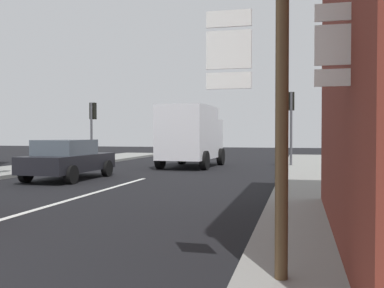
{
  "coord_description": "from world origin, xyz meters",
  "views": [
    {
      "loc": [
        5.68,
        -3.59,
        1.7
      ],
      "look_at": [
        2.09,
        11.09,
        1.34
      ],
      "focal_mm": 41.19,
      "sensor_mm": 36.0,
      "label": 1
    }
  ],
  "objects_px": {
    "sedan_far": "(68,159)",
    "route_sign_post": "(282,114)",
    "traffic_light_far_left": "(93,119)",
    "traffic_light_far_right": "(291,112)",
    "delivery_truck": "(191,134)"
  },
  "relations": [
    {
      "from": "sedan_far",
      "to": "route_sign_post",
      "type": "bearing_deg",
      "value": -50.54
    },
    {
      "from": "sedan_far",
      "to": "traffic_light_far_right",
      "type": "distance_m",
      "value": 11.2
    },
    {
      "from": "route_sign_post",
      "to": "traffic_light_far_right",
      "type": "height_order",
      "value": "traffic_light_far_right"
    },
    {
      "from": "traffic_light_far_left",
      "to": "traffic_light_far_right",
      "type": "height_order",
      "value": "traffic_light_far_right"
    },
    {
      "from": "traffic_light_far_left",
      "to": "traffic_light_far_right",
      "type": "xyz_separation_m",
      "value": [
        10.55,
        0.34,
        0.27
      ]
    },
    {
      "from": "delivery_truck",
      "to": "route_sign_post",
      "type": "height_order",
      "value": "route_sign_post"
    },
    {
      "from": "route_sign_post",
      "to": "traffic_light_far_right",
      "type": "distance_m",
      "value": 17.56
    },
    {
      "from": "delivery_truck",
      "to": "traffic_light_far_left",
      "type": "relative_size",
      "value": 1.51
    },
    {
      "from": "traffic_light_far_right",
      "to": "delivery_truck",
      "type": "bearing_deg",
      "value": -170.04
    },
    {
      "from": "route_sign_post",
      "to": "traffic_light_far_left",
      "type": "relative_size",
      "value": 0.95
    },
    {
      "from": "sedan_far",
      "to": "delivery_truck",
      "type": "relative_size",
      "value": 0.83
    },
    {
      "from": "sedan_far",
      "to": "traffic_light_far_left",
      "type": "xyz_separation_m",
      "value": [
        -2.68,
        7.37,
        1.74
      ]
    },
    {
      "from": "sedan_far",
      "to": "route_sign_post",
      "type": "distance_m",
      "value": 12.78
    },
    {
      "from": "sedan_far",
      "to": "traffic_light_far_right",
      "type": "height_order",
      "value": "traffic_light_far_right"
    },
    {
      "from": "delivery_truck",
      "to": "traffic_light_far_left",
      "type": "xyz_separation_m",
      "value": [
        -5.65,
        0.52,
        0.85
      ]
    }
  ]
}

